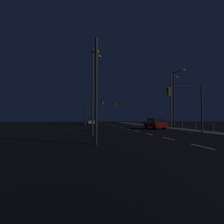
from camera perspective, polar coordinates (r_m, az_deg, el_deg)
name	(u,v)px	position (r m, az deg, el deg)	size (l,w,h in m)	color
ground_plane	(135,131)	(22.88, 7.42, -5.98)	(112.00, 112.00, 0.00)	black
sidewalk_right	(183,130)	(25.63, 21.62, -5.27)	(2.37, 77.00, 0.14)	gray
lane_markings_center	(128,129)	(26.24, 5.11, -5.45)	(0.14, 50.00, 0.01)	silver
lane_edge_line	(157,128)	(29.38, 14.07, -5.02)	(0.14, 53.00, 0.01)	silver
car	(155,123)	(27.25, 13.53, -3.56)	(1.97, 4.46, 1.57)	#B71414
car_oncoming	(92,121)	(42.14, -6.42, -2.98)	(1.92, 4.44, 1.57)	silver
traffic_light_overhead_east	(186,99)	(20.47, 22.48, 3.93)	(3.90, 0.54, 4.99)	#2D3033
traffic_light_far_left	(92,107)	(35.96, -6.27, 1.70)	(3.56, 0.68, 5.54)	#2D3033
traffic_light_far_right	(125,108)	(44.29, 4.07, 1.29)	(4.30, 0.64, 5.58)	#38383D
traffic_light_mid_right	(93,107)	(38.60, -5.90, 1.72)	(3.82, 0.68, 5.79)	#2D3033
street_lamp_corner	(176,94)	(27.17, 19.53, 5.35)	(0.57, 2.43, 8.13)	#2D3033
street_lamp_mid_block	(96,80)	(11.76, -5.12, 9.97)	(0.56, 1.90, 6.68)	#2D3033
street_lamp_across_street	(172,96)	(28.10, 18.53, 4.78)	(1.70, 0.96, 7.95)	#4C4C51
street_lamp_median	(94,84)	(17.72, -5.84, 8.97)	(1.12, 1.90, 8.40)	#38383D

